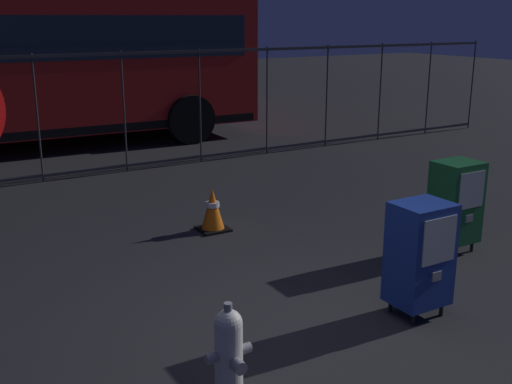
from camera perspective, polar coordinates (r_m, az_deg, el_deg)
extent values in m
plane|color=#262628|center=(5.25, 3.93, -13.09)|extent=(60.00, 60.00, 0.00)
cylinder|color=silver|center=(4.29, -2.51, -15.16)|extent=(0.19, 0.19, 0.55)
sphere|color=silver|center=(4.16, -2.55, -11.91)|extent=(0.19, 0.19, 0.19)
cylinder|color=gray|center=(4.11, -2.57, -10.43)|extent=(0.06, 0.06, 0.05)
cylinder|color=gray|center=(4.18, -1.61, -15.67)|extent=(0.09, 0.08, 0.09)
cylinder|color=gray|center=(4.22, -4.13, -14.96)|extent=(0.07, 0.07, 0.07)
cylinder|color=gray|center=(4.32, -0.95, -14.10)|extent=(0.07, 0.07, 0.07)
cylinder|color=black|center=(5.56, 14.17, -11.14)|extent=(0.04, 0.04, 0.12)
cylinder|color=black|center=(5.78, 16.59, -10.24)|extent=(0.04, 0.04, 0.12)
cylinder|color=black|center=(5.74, 12.20, -10.13)|extent=(0.04, 0.04, 0.12)
cylinder|color=black|center=(5.95, 14.62, -9.30)|extent=(0.04, 0.04, 0.12)
cube|color=navy|center=(5.55, 14.76, -5.45)|extent=(0.48, 0.40, 0.90)
cube|color=#B2B7BF|center=(5.36, 16.45, -4.31)|extent=(0.36, 0.01, 0.40)
cube|color=gray|center=(5.47, 16.20, -7.42)|extent=(0.10, 0.02, 0.08)
cylinder|color=black|center=(7.13, 17.37, -5.25)|extent=(0.04, 0.04, 0.12)
cylinder|color=black|center=(7.37, 19.14, -4.72)|extent=(0.04, 0.04, 0.12)
cylinder|color=black|center=(7.31, 15.75, -4.61)|extent=(0.04, 0.04, 0.12)
cylinder|color=black|center=(7.54, 17.54, -4.11)|extent=(0.04, 0.04, 0.12)
cube|color=#19602D|center=(7.18, 17.79, -0.85)|extent=(0.48, 0.40, 0.90)
cube|color=#B2B7BF|center=(7.00, 19.15, 0.15)|extent=(0.36, 0.01, 0.40)
cube|color=gray|center=(7.09, 18.94, -2.30)|extent=(0.10, 0.02, 0.08)
cube|color=black|center=(7.68, -3.96, -3.39)|extent=(0.36, 0.36, 0.03)
cone|color=orange|center=(7.59, -4.00, -1.50)|extent=(0.28, 0.28, 0.50)
cylinder|color=white|center=(7.58, -4.00, -1.14)|extent=(0.17, 0.17, 0.06)
cube|color=#2D2D33|center=(10.29, -16.01, 11.96)|extent=(18.00, 0.04, 0.05)
cube|color=#2D2D33|center=(10.56, -15.25, 1.92)|extent=(18.00, 0.04, 0.05)
cylinder|color=#2D2D33|center=(10.24, -19.36, 6.30)|extent=(0.03, 0.03, 2.00)
cylinder|color=#2D2D33|center=(10.59, -11.98, 7.14)|extent=(0.03, 0.03, 2.00)
cylinder|color=#2D2D33|center=(11.10, -5.15, 7.80)|extent=(0.03, 0.03, 2.00)
cylinder|color=#2D2D33|center=(11.75, 1.02, 8.31)|extent=(0.03, 0.03, 2.00)
cylinder|color=#2D2D33|center=(12.53, 6.49, 8.67)|extent=(0.03, 0.03, 2.00)
cylinder|color=#2D2D33|center=(13.40, 11.29, 8.93)|extent=(0.03, 0.03, 2.00)
cylinder|color=#2D2D33|center=(14.35, 15.49, 9.11)|extent=(0.03, 0.03, 2.00)
cylinder|color=#2D2D33|center=(15.37, 19.15, 9.22)|extent=(0.03, 0.03, 2.00)
cylinder|color=black|center=(12.88, -6.02, 6.63)|extent=(1.01, 0.31, 1.00)
cylinder|color=black|center=(15.19, -9.74, 7.89)|extent=(1.01, 0.31, 1.00)
cube|color=red|center=(17.89, -21.39, 12.00)|extent=(10.75, 4.00, 2.65)
cube|color=#1E2838|center=(17.87, -21.54, 13.52)|extent=(10.13, 3.93, 0.80)
cube|color=black|center=(17.99, -20.99, 8.12)|extent=(10.55, 3.98, 0.16)
cylinder|color=black|center=(17.22, -8.47, 8.86)|extent=(1.03, 0.42, 1.00)
cylinder|color=black|center=(19.65, -10.25, 9.62)|extent=(1.03, 0.42, 1.00)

